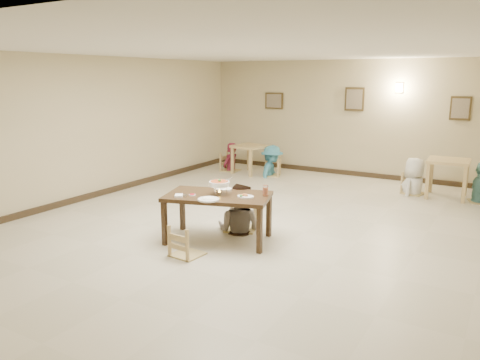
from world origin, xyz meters
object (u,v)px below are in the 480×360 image
Objects in this scene: chair_near at (187,226)px; bg_diner_c at (416,158)px; main_table at (218,200)px; bg_diner_a at (230,143)px; bg_chair_ll at (230,154)px; bg_chair_rl at (414,174)px; bg_chair_lr at (272,159)px; chair_far at (241,199)px; bg_table_left at (250,150)px; curry_warmer at (219,184)px; drink_glass at (265,191)px; bg_diner_b at (272,145)px; bg_table_right at (448,166)px; main_diner at (239,184)px.

bg_diner_c is at bearing -105.84° from chair_near.
bg_diner_a is (-2.82, 4.93, 0.11)m from main_table.
bg_diner_c is (4.90, -0.14, 0.33)m from bg_chair_ll.
bg_diner_a is at bearing 102.12° from bg_chair_rl.
bg_chair_lr is 0.56× the size of bg_diner_c.
bg_chair_ll is (-2.85, 4.26, -0.05)m from chair_far.
main_table is at bearing -111.13° from chair_far.
bg_table_left is at bearing -78.74° from bg_diner_c.
bg_diner_c reaches higher than chair_far.
chair_far reaches higher than chair_near.
drink_glass is at bearing 23.52° from curry_warmer.
bg_diner_b is at bearing -79.93° from bg_diner_c.
bg_diner_a is at bearing 120.05° from curry_warmer.
bg_chair_rl is (2.06, 4.76, -0.47)m from curry_warmer.
main_table is 2.08× the size of bg_table_right.
bg_diner_a is 0.97× the size of bg_diner_c.
bg_diner_a is at bearing -4.15° from bg_chair_ll.
bg_table_right is 0.96× the size of bg_chair_lr.
bg_chair_lr is at bearing 178.26° from bg_table_right.
chair_near is at bearing -116.58° from bg_table_right.
curry_warmer is 5.16m from bg_diner_b.
main_diner is at bearing -98.35° from chair_far.
main_diner is 5.22m from bg_chair_ll.
bg_diner_a is 1.28m from bg_diner_b.
bg_table_left is at bearing 86.48° from bg_diner_b.
drink_glass is 0.19× the size of bg_table_right.
curry_warmer is at bearing 80.51° from main_diner.
drink_glass is at bearing -146.98° from bg_chair_ll.
curry_warmer is at bearing -109.99° from chair_far.
bg_table_left is 1.02× the size of bg_chair_lr.
chair_near is at bearing -158.09° from bg_chair_ll.
bg_diner_a is (-4.90, 0.14, 0.33)m from bg_chair_rl.
chair_far is at bearing 151.49° from drink_glass.
chair_far is 1.43m from chair_near.
chair_near is 5.89m from bg_chair_lr.
main_diner is at bearing 157.28° from drink_glass.
main_diner is 4.55× the size of curry_warmer.
bg_diner_c reaches higher than main_table.
bg_diner_b is at bearing 101.39° from bg_chair_rl.
drink_glass reaches higher than bg_chair_lr.
bg_table_left is at bearing 98.45° from chair_far.
main_table is 0.76m from drink_glass.
chair_near is at bearing -123.68° from drink_glass.
curry_warmer is (0.05, 0.79, 0.48)m from chair_near.
bg_chair_lr is at bearing -93.77° from bg_chair_ll.
bg_table_left is 4.93m from bg_table_right.
bg_chair_rl is at bearing 70.04° from bg_chair_lr.
bg_chair_lr is at bearing 90.92° from chair_far.
bg_diner_c is at bearing -95.81° from bg_chair_ll.
bg_chair_ll reaches higher than bg_table_right.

